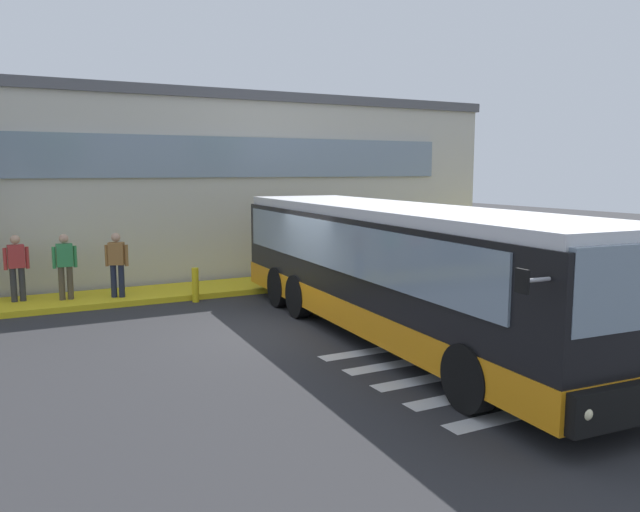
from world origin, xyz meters
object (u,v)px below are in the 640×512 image
(passenger_by_doorway, at_px, (65,263))
(bus_main_foreground, at_px, (399,274))
(passenger_at_curb_edge, at_px, (117,262))
(passenger_near_column, at_px, (16,263))
(safety_bollard_yellow, at_px, (195,285))

(passenger_by_doorway, bearing_deg, bus_main_foreground, -49.08)
(bus_main_foreground, distance_m, passenger_at_curb_edge, 7.67)
(passenger_at_curb_edge, bearing_deg, bus_main_foreground, -54.53)
(passenger_near_column, height_order, safety_bollard_yellow, passenger_near_column)
(bus_main_foreground, distance_m, safety_bollard_yellow, 6.09)
(passenger_by_doorway, bearing_deg, safety_bollard_yellow, -20.20)
(bus_main_foreground, xyz_separation_m, passenger_at_curb_edge, (-4.45, 6.24, -0.26))
(safety_bollard_yellow, bearing_deg, passenger_by_doorway, 159.80)
(passenger_near_column, relative_size, passenger_by_doorway, 1.00)
(passenger_near_column, height_order, passenger_by_doorway, same)
(bus_main_foreground, distance_m, passenger_near_column, 9.65)
(passenger_by_doorway, bearing_deg, passenger_near_column, 162.13)
(passenger_near_column, xyz_separation_m, passenger_by_doorway, (1.09, -0.35, -0.03))
(bus_main_foreground, bearing_deg, safety_bollard_yellow, 115.94)
(passenger_by_doorway, distance_m, passenger_at_curb_edge, 1.25)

